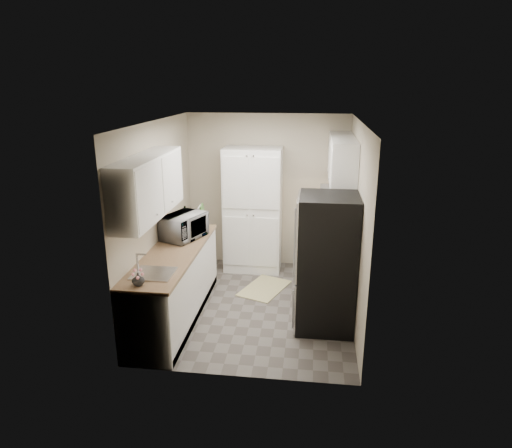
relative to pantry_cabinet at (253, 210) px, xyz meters
name	(u,v)px	position (x,y,z in m)	size (l,w,h in m)	color
ground	(255,305)	(0.20, -1.32, -1.00)	(3.20, 3.20, 0.00)	#56514C
room_shell	(253,191)	(0.18, -1.32, 0.63)	(2.64, 3.24, 2.52)	#B8AC95
pantry_cabinet	(253,210)	(0.00, 0.00, 0.00)	(0.90, 0.55, 2.00)	white
base_cabinet_left	(175,286)	(-0.79, -1.75, -0.56)	(0.60, 2.30, 0.88)	white
countertop_left	(173,253)	(-0.79, -1.75, -0.10)	(0.63, 2.33, 0.04)	#846647
base_cabinet_right	(326,249)	(1.19, -0.12, -0.56)	(0.60, 0.80, 0.88)	white
countertop_right	(328,221)	(1.19, -0.12, -0.10)	(0.63, 0.83, 0.04)	#846647
electric_range	(327,266)	(1.17, -0.93, -0.52)	(0.71, 0.78, 1.13)	#B7B7BC
refrigerator	(327,263)	(1.14, -1.73, -0.15)	(0.70, 0.72, 1.70)	#B7B7BC
microwave	(184,226)	(-0.78, -1.23, 0.09)	(0.61, 0.41, 0.34)	#B1B0B4
wine_bottle	(185,220)	(-0.85, -0.92, 0.09)	(0.08, 0.08, 0.34)	black
flower_vase	(138,279)	(-0.85, -2.76, -0.01)	(0.13, 0.13, 0.14)	silver
cutting_board	(203,215)	(-0.66, -0.63, 0.08)	(0.02, 0.25, 0.31)	#4E863B
toaster_oven	(335,212)	(1.29, -0.08, 0.04)	(0.34, 0.42, 0.25)	silver
fruit_basket	(335,200)	(1.29, -0.08, 0.22)	(0.27, 0.27, 0.11)	orange
kitchen_mat	(264,288)	(0.28, -0.76, -0.99)	(0.53, 0.84, 0.01)	tan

